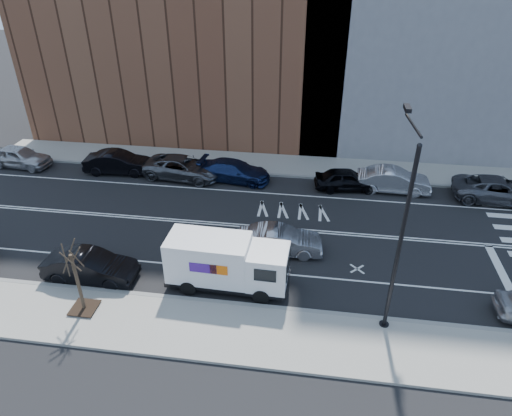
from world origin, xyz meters
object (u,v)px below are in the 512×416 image
(fedex_van, at_px, (226,263))
(far_parked_b, at_px, (118,163))
(far_parked_a, at_px, (20,157))
(driving_sedan, at_px, (279,241))

(fedex_van, height_order, far_parked_b, fedex_van)
(far_parked_a, xyz_separation_m, driving_sedan, (20.83, -8.25, -0.04))
(far_parked_a, bearing_deg, far_parked_b, -83.98)
(far_parked_a, bearing_deg, fedex_van, -116.12)
(far_parked_a, distance_m, driving_sedan, 22.40)
(far_parked_a, height_order, far_parked_b, far_parked_b)
(far_parked_a, relative_size, driving_sedan, 1.01)
(far_parked_b, relative_size, driving_sedan, 1.06)
(driving_sedan, bearing_deg, far_parked_b, 52.24)
(fedex_van, xyz_separation_m, far_parked_b, (-10.55, 11.52, -0.64))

